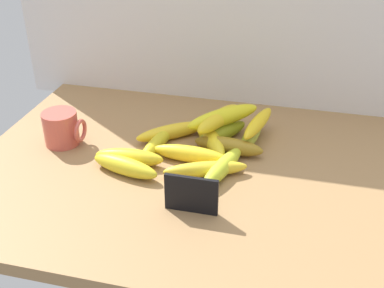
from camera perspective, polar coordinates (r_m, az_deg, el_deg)
counter_top at (r=112.63cm, az=1.41°, el=-3.70°), size 110.00×76.00×3.00cm
chalkboard_sign at (r=97.06cm, az=-0.08°, el=-6.16°), size 11.00×1.80×8.40cm
coffee_mug at (r=124.40cm, az=-15.18°, el=1.82°), size 10.14×8.64×8.59cm
banana_0 at (r=123.55cm, az=-2.37°, el=1.49°), size 17.72×14.86×3.86cm
banana_1 at (r=109.31cm, az=3.62°, el=-2.80°), size 8.82×19.06×3.81cm
banana_2 at (r=117.11cm, az=4.35°, el=-0.23°), size 17.39×5.50×4.23cm
banana_3 at (r=110.25cm, az=-7.94°, el=-2.63°), size 17.43×7.98×4.18cm
banana_4 at (r=108.70cm, az=1.60°, el=-3.01°), size 19.28×10.35×3.64cm
banana_5 at (r=113.95cm, az=-0.36°, el=-1.16°), size 18.25×4.37×3.98cm
banana_6 at (r=123.12cm, az=3.67°, el=1.44°), size 12.62×14.59×4.24cm
banana_7 at (r=113.30cm, az=-7.46°, el=-1.58°), size 16.61×5.70×4.21cm
banana_8 at (r=119.22cm, az=-4.12°, el=0.15°), size 6.08×17.40×3.44cm
banana_9 at (r=122.30cm, az=6.97°, el=0.84°), size 5.99×16.22×3.47cm
banana_10 at (r=120.62cm, az=2.09°, el=0.86°), size 13.73×19.56×4.35cm
banana_11 at (r=121.21cm, az=3.74°, el=3.25°), size 17.87×17.95×4.38cm
banana_12 at (r=120.49cm, az=3.18°, el=3.03°), size 10.55×17.52×4.14cm
banana_13 at (r=121.86cm, az=7.84°, el=2.49°), size 7.28×17.96×3.34cm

